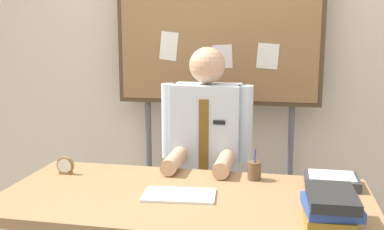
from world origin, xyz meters
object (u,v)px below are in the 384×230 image
book_stack (330,208)px  paper_tray (332,181)px  open_notebook (179,195)px  bulletin_board (218,17)px  desk_clock (65,166)px  person (206,171)px  pen_holder (254,171)px  desk (184,212)px

book_stack → paper_tray: book_stack is taller
open_notebook → bulletin_board: bearing=89.1°
bulletin_board → desk_clock: bearing=-128.8°
person → desk_clock: 0.84m
book_stack → pen_holder: (-0.33, 0.52, -0.02)m
bulletin_board → pen_holder: bearing=-67.9°
person → bulletin_board: bearing=90.0°
bulletin_board → pen_holder: 1.15m
desk → open_notebook: open_notebook is taller
book_stack → open_notebook: bearing=163.1°
bulletin_board → open_notebook: 1.38m
bulletin_board → desk_clock: size_ratio=23.78×
desk → bulletin_board: size_ratio=0.79×
bulletin_board → book_stack: bearing=-63.4°
desk → book_stack: 0.70m
desk_clock → desk: bearing=-15.4°
person → book_stack: bearing=-53.2°
person → desk_clock: bearing=-147.5°
bulletin_board → open_notebook: size_ratio=6.63×
open_notebook → paper_tray: paper_tray is taller
desk → open_notebook: 0.09m
open_notebook → paper_tray: bearing=22.3°
book_stack → paper_tray: (0.05, 0.49, -0.05)m
book_stack → bulletin_board: bearing=116.6°
bulletin_board → paper_tray: 1.34m
desk_clock → open_notebook: bearing=-17.3°
open_notebook → desk_clock: bearing=162.7°
desk → pen_holder: 0.45m
desk → paper_tray: 0.76m
person → bulletin_board: 1.02m
desk → pen_holder: pen_holder is taller
desk → pen_holder: bearing=43.7°
pen_holder → person: bearing=132.3°
desk → desk_clock: size_ratio=18.66×
desk → book_stack: size_ratio=6.08×
paper_tray → bulletin_board: bearing=131.4°
desk → desk_clock: desk_clock is taller
desk → person: bearing=90.0°
person → desk_clock: size_ratio=14.97×
person → book_stack: 1.08m
desk → person: 0.64m
desk → paper_tray: (0.70, 0.27, 0.11)m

